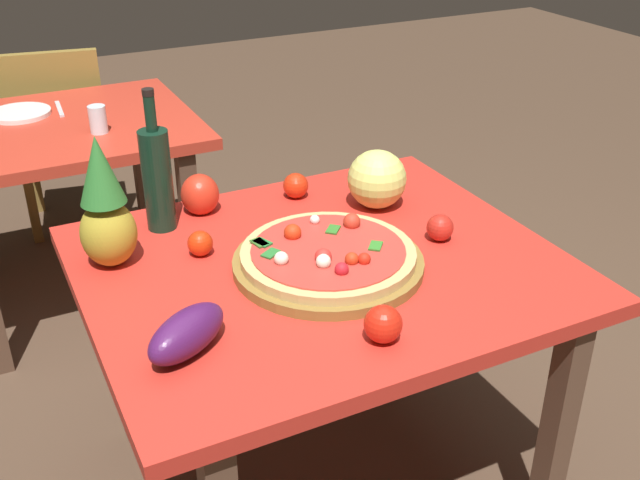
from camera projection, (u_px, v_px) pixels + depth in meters
ground_plane at (321, 479)px, 2.16m from camera, size 10.00×10.00×0.00m
display_table at (321, 292)px, 1.86m from camera, size 1.12×0.95×0.72m
background_table at (63, 152)px, 2.73m from camera, size 0.95×0.80×0.72m
dining_chair at (60, 130)px, 3.32m from camera, size 0.46×0.46×0.85m
pizza_board at (329, 263)px, 1.79m from camera, size 0.45×0.45×0.02m
pizza at (329, 253)px, 1.77m from camera, size 0.41×0.41×0.06m
wine_bottle at (157, 177)px, 1.91m from camera, size 0.08×0.08×0.37m
pineapple_left at (105, 209)px, 1.74m from camera, size 0.13×0.13×0.32m
melon at (377, 179)px, 2.05m from camera, size 0.16×0.16×0.16m
bell_pepper at (200, 194)px, 2.03m from camera, size 0.10×0.10×0.11m
eggplant at (187, 333)px, 1.48m from camera, size 0.22×0.18×0.09m
tomato_near_board at (383, 324)px, 1.52m from camera, size 0.08×0.08×0.08m
tomato_by_bottle at (440, 228)px, 1.90m from camera, size 0.07×0.07×0.07m
tomato_at_corner at (200, 243)px, 1.83m from camera, size 0.06×0.06×0.06m
tomato_beside_pepper at (296, 186)px, 2.12m from camera, size 0.07×0.07×0.07m
drinking_glass_water at (98, 119)px, 2.58m from camera, size 0.06×0.06×0.09m
dinner_plate at (20, 113)px, 2.76m from camera, size 0.22×0.22×0.02m
knife_utensil at (59, 109)px, 2.82m from camera, size 0.03×0.18×0.01m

